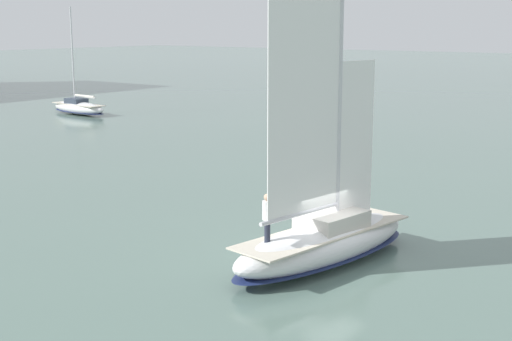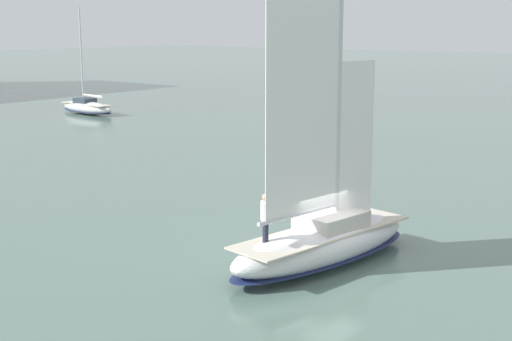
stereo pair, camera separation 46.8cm
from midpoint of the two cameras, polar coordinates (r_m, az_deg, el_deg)
The scene contains 3 objects.
ground_plane at distance 25.90m, azimuth 4.90°, elevation -7.36°, with size 400.00×400.00×0.00m, color slate.
sailboat_main at distance 25.61m, azimuth 4.94°, elevation -5.30°, with size 9.02×3.84×12.01m.
sailboat_moored_near_marina at distance 70.27m, azimuth -14.19°, elevation 4.93°, with size 2.73×7.46×10.04m.
Camera 1 is at (-21.18, -12.38, 8.39)m, focal length 50.00 mm.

